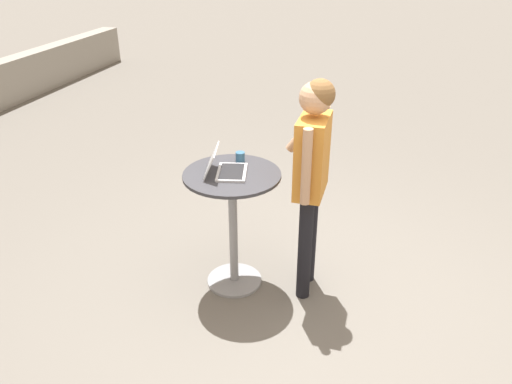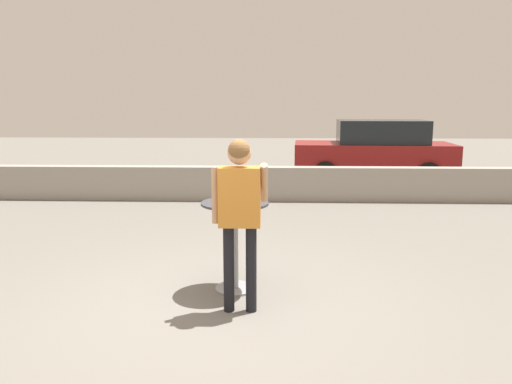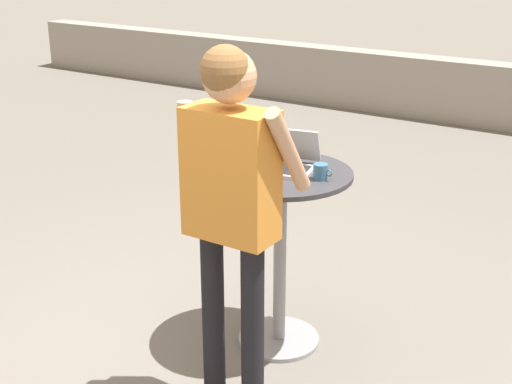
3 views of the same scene
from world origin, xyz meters
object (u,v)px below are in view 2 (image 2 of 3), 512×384
laptop (234,197)px  parked_car_near_street (375,151)px  cafe_table (235,231)px  standing_person (239,202)px  coffee_mug (255,199)px

laptop → parked_car_near_street: (3.18, 8.11, -0.24)m
cafe_table → standing_person: 0.75m
cafe_table → coffee_mug: coffee_mug is taller
cafe_table → laptop: size_ratio=2.66×
coffee_mug → standing_person: bearing=-102.9°
coffee_mug → standing_person: (-0.14, -0.60, 0.08)m
standing_person → parked_car_near_street: (3.08, 8.75, -0.32)m
standing_person → parked_car_near_street: bearing=70.6°
coffee_mug → cafe_table: bearing=-179.0°
laptop → parked_car_near_street: 8.71m
cafe_table → coffee_mug: (0.23, 0.00, 0.37)m
laptop → parked_car_near_street: parked_car_near_street is taller
coffee_mug → parked_car_near_street: 8.67m
parked_car_near_street → laptop: bearing=-111.4°
cafe_table → parked_car_near_street: bearing=68.8°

